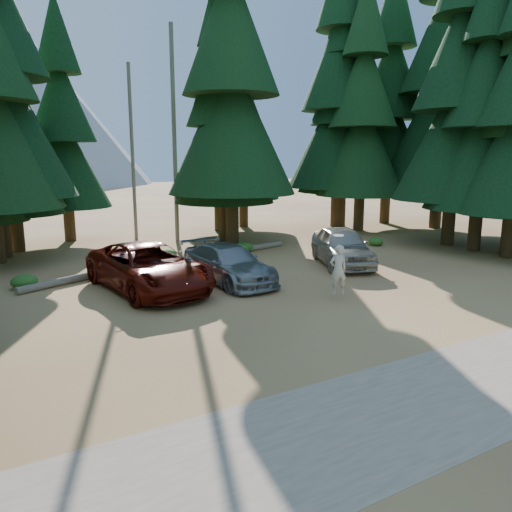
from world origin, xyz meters
The scene contains 21 objects.
ground centered at (0.00, 0.00, 0.00)m, with size 160.00×160.00×0.00m, color #986340.
gravel_strip centered at (0.00, -6.50, 0.01)m, with size 26.00×3.50×0.01m, color gray.
forest_belt_north centered at (0.00, 15.00, 0.00)m, with size 36.00×7.00×22.00m, color black, non-canonical shape.
forest_belt_east centered at (15.50, 4.00, 0.00)m, with size 6.00×22.00×22.00m, color black, non-canonical shape.
snag_front centered at (0.80, 14.50, 6.00)m, with size 0.24×0.24×12.00m, color #726A5B.
snag_back centered at (-1.20, 16.00, 5.00)m, with size 0.20×0.20×10.00m, color #726A5B.
mountain_peak centered at (-2.59, 88.23, 12.71)m, with size 48.00×50.00×28.00m.
red_pickup centered at (-4.21, 4.62, 0.86)m, with size 2.86×6.21×1.72m, color #5E1108.
silver_minivan_center centered at (-1.12, 4.22, 0.73)m, with size 2.04×5.02×1.46m, color #92949A.
silver_minivan_right centered at (4.80, 4.45, 0.87)m, with size 2.04×5.08×1.73m, color #B3AC9F.
frisbee_player centered at (1.03, 0.15, 1.06)m, with size 0.71×0.55×2.08m.
log_left centered at (-6.68, 7.09, 0.14)m, with size 0.29×0.29×4.06m, color #726A5B.
log_mid centered at (-0.32, 8.35, 0.15)m, with size 0.30×0.30×3.68m, color #726A5B.
log_right centered at (2.65, 9.33, 0.16)m, with size 0.31×0.31×4.85m, color #726A5B.
shrub_far_left centered at (-8.17, 7.17, 0.27)m, with size 0.97×0.97×0.53m, color #2B661E.
shrub_left centered at (-4.77, 10.00, 0.19)m, with size 0.70×0.70×0.38m, color #2B661E.
shrub_center_left centered at (-1.63, 9.60, 0.24)m, with size 0.89×0.89×0.49m, color #2B661E.
shrub_center_right centered at (2.55, 9.48, 0.25)m, with size 0.92×0.92×0.50m, color #2B661E.
shrub_right centered at (1.37, 8.09, 0.31)m, with size 1.14×1.14×0.63m, color #2B661E.
shrub_far_right centered at (6.59, 6.73, 0.29)m, with size 1.07×1.07×0.59m, color #2B661E.
shrub_edge_east centered at (9.67, 7.35, 0.23)m, with size 0.83×0.83×0.46m, color #2B661E.
Camera 1 is at (-9.80, -12.81, 4.87)m, focal length 35.00 mm.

